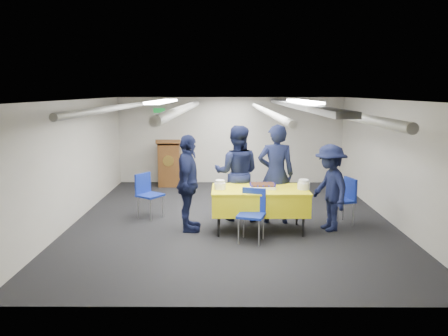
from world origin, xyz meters
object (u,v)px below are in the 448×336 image
(sailor_a, at_px, (276,174))
(podium, at_px, (170,163))
(sheet_cake, at_px, (263,186))
(sailor_d, at_px, (330,188))
(sailor_b, at_px, (237,173))
(chair_left, at_px, (147,191))
(chair_near, at_px, (252,209))
(sailor_c, at_px, (188,183))
(serving_table, at_px, (260,200))
(chair_right, at_px, (345,196))

(sailor_a, bearing_deg, podium, -51.91)
(sheet_cake, distance_m, sailor_d, 1.19)
(podium, relative_size, sailor_d, 0.81)
(sheet_cake, height_order, sailor_b, sailor_b)
(sheet_cake, xyz_separation_m, podium, (-2.12, 3.69, -0.20))
(chair_left, bearing_deg, podium, 88.40)
(chair_near, bearing_deg, sailor_c, 155.44)
(chair_left, bearing_deg, chair_near, -34.20)
(serving_table, height_order, podium, podium)
(serving_table, relative_size, sailor_a, 0.91)
(sailor_c, height_order, sailor_d, sailor_c)
(chair_right, bearing_deg, serving_table, -164.98)
(serving_table, bearing_deg, sailor_d, 2.25)
(chair_near, xyz_separation_m, sailor_d, (1.40, 0.55, 0.24))
(chair_near, height_order, chair_left, same)
(sheet_cake, relative_size, sailor_d, 0.30)
(sheet_cake, distance_m, sailor_a, 0.56)
(podium, distance_m, chair_near, 4.65)
(sailor_c, bearing_deg, chair_right, -81.77)
(serving_table, bearing_deg, sailor_b, 118.26)
(sailor_d, bearing_deg, sailor_c, -103.60)
(chair_left, bearing_deg, sailor_a, -7.89)
(serving_table, bearing_deg, chair_right, 15.02)
(serving_table, xyz_separation_m, chair_near, (-0.16, -0.50, -0.03))
(sheet_cake, height_order, chair_left, chair_left)
(sheet_cake, relative_size, chair_near, 0.53)
(chair_left, xyz_separation_m, sailor_d, (3.39, -0.80, 0.24))
(chair_near, distance_m, sailor_a, 1.19)
(podium, distance_m, sailor_d, 4.96)
(chair_near, bearing_deg, sailor_b, 100.66)
(podium, relative_size, sailor_c, 0.73)
(sheet_cake, relative_size, sailor_c, 0.27)
(sailor_b, bearing_deg, chair_near, 107.37)
(podium, xyz_separation_m, chair_right, (3.70, -3.30, -0.08))
(sailor_d, bearing_deg, chair_right, 120.73)
(chair_near, distance_m, chair_left, 2.41)
(serving_table, distance_m, sailor_d, 1.26)
(sailor_c, bearing_deg, podium, 11.89)
(serving_table, height_order, sailor_b, sailor_b)
(chair_right, bearing_deg, sailor_a, 176.85)
(serving_table, bearing_deg, sailor_a, 56.42)
(sailor_d, bearing_deg, sailor_b, -127.09)
(podium, bearing_deg, sailor_a, -53.25)
(podium, bearing_deg, chair_left, -91.60)
(chair_right, distance_m, sailor_c, 2.94)
(sailor_b, bearing_deg, chair_left, 2.50)
(sailor_a, height_order, sailor_c, sailor_a)
(chair_right, xyz_separation_m, sailor_a, (-1.29, 0.07, 0.40))
(chair_right, distance_m, sailor_b, 2.07)
(serving_table, height_order, chair_right, chair_right)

